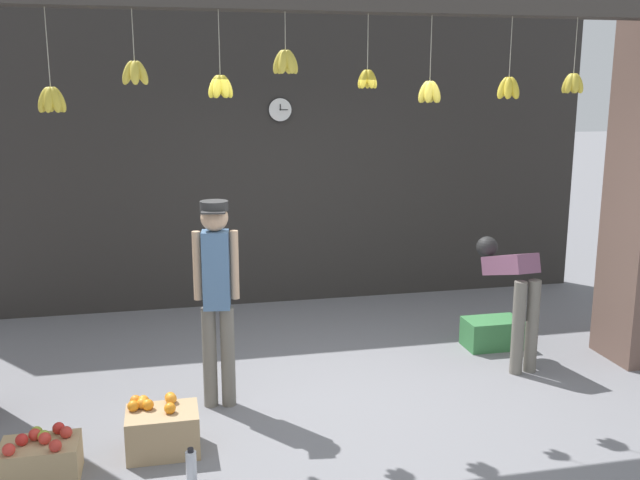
# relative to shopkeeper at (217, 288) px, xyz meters

# --- Properties ---
(ground_plane) EXTENTS (60.00, 60.00, 0.00)m
(ground_plane) POSITION_rel_shopkeeper_xyz_m (0.87, -0.10, -0.95)
(ground_plane) COLOR slate
(shop_back_wall) EXTENTS (7.36, 0.12, 3.22)m
(shop_back_wall) POSITION_rel_shopkeeper_xyz_m (0.87, 2.67, 0.66)
(shop_back_wall) COLOR #2D2B28
(shop_back_wall) RESTS_ON ground_plane
(storefront_awning) EXTENTS (5.46, 0.27, 0.96)m
(storefront_awning) POSITION_rel_shopkeeper_xyz_m (0.87, 0.02, 2.08)
(storefront_awning) COLOR #3D3833
(shopkeeper) EXTENTS (0.34, 0.27, 1.62)m
(shopkeeper) POSITION_rel_shopkeeper_xyz_m (0.00, 0.00, 0.00)
(shopkeeper) COLOR #6B665B
(shopkeeper) RESTS_ON ground_plane
(worker_stooping) EXTENTS (0.30, 0.83, 1.08)m
(worker_stooping) POSITION_rel_shopkeeper_xyz_m (2.62, 0.32, -0.23)
(worker_stooping) COLOR #6B665B
(worker_stooping) RESTS_ON ground_plane
(fruit_crate_oranges) EXTENTS (0.48, 0.35, 0.37)m
(fruit_crate_oranges) POSITION_rel_shopkeeper_xyz_m (-0.44, -0.65, -0.79)
(fruit_crate_oranges) COLOR tan
(fruit_crate_oranges) RESTS_ON ground_plane
(fruit_crate_apples) EXTENTS (0.48, 0.32, 0.32)m
(fruit_crate_apples) POSITION_rel_shopkeeper_xyz_m (-1.20, -0.84, -0.81)
(fruit_crate_apples) COLOR tan
(fruit_crate_apples) RESTS_ON ground_plane
(produce_box_green) EXTENTS (0.53, 0.33, 0.28)m
(produce_box_green) POSITION_rel_shopkeeper_xyz_m (2.65, 0.72, -0.81)
(produce_box_green) COLOR #387A42
(produce_box_green) RESTS_ON ground_plane
(water_bottle) EXTENTS (0.07, 0.07, 0.25)m
(water_bottle) POSITION_rel_shopkeeper_xyz_m (-0.27, -1.11, -0.84)
(water_bottle) COLOR silver
(water_bottle) RESTS_ON ground_plane
(wall_clock) EXTENTS (0.26, 0.03, 0.26)m
(wall_clock) POSITION_rel_shopkeeper_xyz_m (0.93, 2.60, 1.24)
(wall_clock) COLOR black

